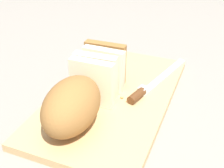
{
  "coord_description": "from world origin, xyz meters",
  "views": [
    {
      "loc": [
        -0.55,
        -0.19,
        0.41
      ],
      "look_at": [
        0.0,
        0.0,
        0.05
      ],
      "focal_mm": 47.4,
      "sensor_mm": 36.0,
      "label": 1
    }
  ],
  "objects": [
    {
      "name": "ground_plane",
      "position": [
        0.0,
        0.0,
        0.0
      ],
      "size": [
        3.0,
        3.0,
        0.0
      ],
      "primitive_type": "plane",
      "color": "gray"
    },
    {
      "name": "cutting_board",
      "position": [
        0.0,
        0.0,
        0.01
      ],
      "size": [
        0.48,
        0.28,
        0.02
      ],
      "primitive_type": "cube",
      "rotation": [
        0.0,
        0.0,
        -0.04
      ],
      "color": "tan",
      "rests_on": "ground_plane"
    },
    {
      "name": "bread_loaf",
      "position": [
        -0.09,
        0.03,
        0.07
      ],
      "size": [
        0.28,
        0.11,
        0.11
      ],
      "rotation": [
        0.0,
        0.0,
        -0.01
      ],
      "color": "#996633",
      "rests_on": "cutting_board"
    },
    {
      "name": "bread_knife",
      "position": [
        0.04,
        -0.07,
        0.03
      ],
      "size": [
        0.26,
        0.1,
        0.02
      ],
      "rotation": [
        0.0,
        0.0,
        -0.31
      ],
      "color": "silver",
      "rests_on": "cutting_board"
    },
    {
      "name": "crumb_near_knife",
      "position": [
        0.01,
        0.04,
        0.02
      ],
      "size": [
        0.0,
        0.0,
        0.0
      ],
      "primitive_type": "sphere",
      "color": "tan",
      "rests_on": "cutting_board"
    },
    {
      "name": "crumb_near_loaf",
      "position": [
        -0.01,
        -0.03,
        0.02
      ],
      "size": [
        0.01,
        0.01,
        0.01
      ],
      "primitive_type": "sphere",
      "color": "tan",
      "rests_on": "cutting_board"
    },
    {
      "name": "crumb_stray_left",
      "position": [
        0.05,
        0.01,
        0.02
      ],
      "size": [
        0.01,
        0.01,
        0.01
      ],
      "primitive_type": "sphere",
      "color": "tan",
      "rests_on": "cutting_board"
    },
    {
      "name": "crumb_stray_right",
      "position": [
        0.0,
        0.04,
        0.02
      ],
      "size": [
        0.01,
        0.01,
        0.01
      ],
      "primitive_type": "sphere",
      "color": "tan",
      "rests_on": "cutting_board"
    }
  ]
}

